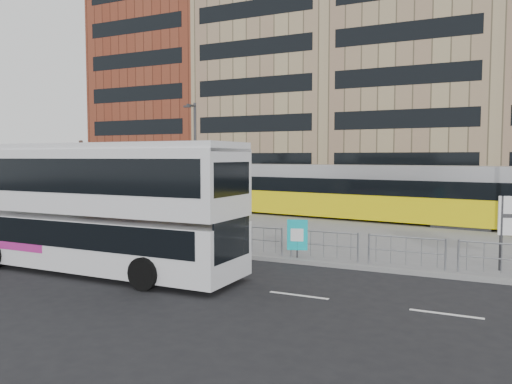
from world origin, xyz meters
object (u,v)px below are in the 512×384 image
at_px(tram, 316,190).
at_px(traffic_light_west, 95,197).
at_px(pedestrian, 187,216).
at_px(lamp_post_west, 195,155).
at_px(bare_tree, 84,139).
at_px(double_decker_bus, 92,203).
at_px(ad_panel, 297,235).

distance_m(tram, traffic_light_west, 14.61).
bearing_deg(pedestrian, lamp_post_west, 43.27).
xyz_separation_m(pedestrian, bare_tree, (-10.91, 3.91, 4.28)).
xyz_separation_m(double_decker_bus, ad_panel, (5.91, 4.58, -1.40)).
xyz_separation_m(tram, ad_panel, (3.74, -13.18, -0.83)).
bearing_deg(double_decker_bus, traffic_light_west, 132.98).
bearing_deg(double_decker_bus, ad_panel, 38.01).
bearing_deg(bare_tree, ad_panel, -23.25).
distance_m(double_decker_bus, tram, 17.90).
bearing_deg(traffic_light_west, pedestrian, 76.45).
bearing_deg(ad_panel, traffic_light_west, 162.83).
relative_size(traffic_light_west, lamp_post_west, 0.43).
xyz_separation_m(double_decker_bus, lamp_post_west, (-4.42, 13.59, 1.73)).
bearing_deg(traffic_light_west, tram, 82.78).
distance_m(ad_panel, bare_tree, 20.66).
height_order(pedestrian, bare_tree, bare_tree).
xyz_separation_m(lamp_post_west, bare_tree, (-8.25, -1.03, 1.07)).
height_order(tram, bare_tree, bare_tree).
distance_m(tram, pedestrian, 9.96).
xyz_separation_m(pedestrian, traffic_light_west, (-2.55, -3.97, 1.19)).
relative_size(lamp_post_west, bare_tree, 0.99).
bearing_deg(lamp_post_west, double_decker_bus, -71.98).
distance_m(double_decker_bus, traffic_light_west, 6.37).
bearing_deg(ad_panel, tram, 89.23).
xyz_separation_m(ad_panel, bare_tree, (-18.58, 7.98, 4.21)).
bearing_deg(lamp_post_west, bare_tree, -172.87).
height_order(tram, pedestrian, tram).
bearing_deg(tram, pedestrian, -105.51).
height_order(ad_panel, lamp_post_west, lamp_post_west).
bearing_deg(tram, lamp_post_west, -139.83).
relative_size(tram, lamp_post_west, 3.95).
height_order(pedestrian, lamp_post_west, lamp_post_west).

